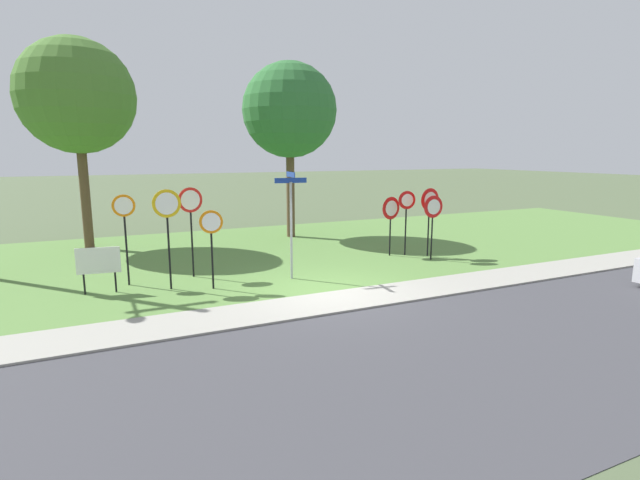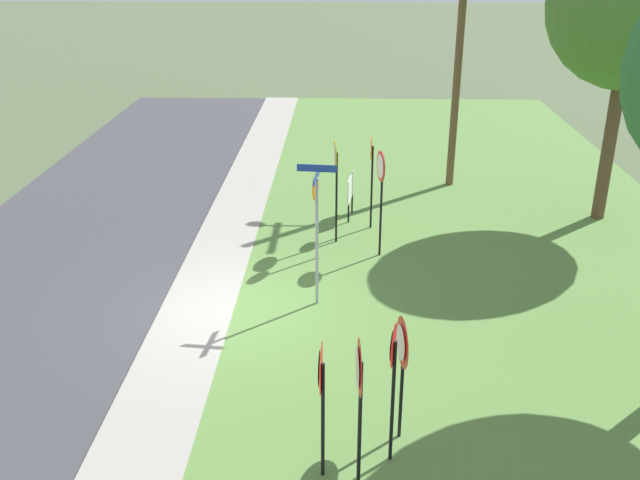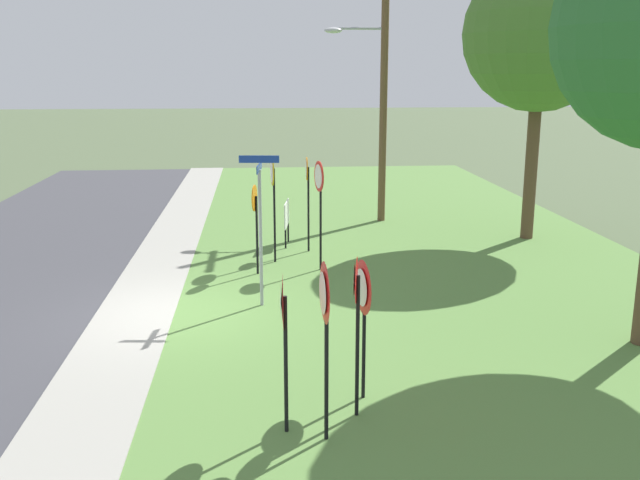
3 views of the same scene
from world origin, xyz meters
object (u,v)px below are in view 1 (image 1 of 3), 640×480
stop_sign_far_center (125,221)px  oak_tree_left (77,97)px  street_name_post (291,216)px  notice_board (98,263)px  yield_sign_far_right (407,208)px  yield_sign_near_right (433,212)px  stop_sign_far_left (211,233)px  oak_tree_right (290,111)px  stop_sign_near_left (167,217)px  yield_sign_far_left (430,206)px  stop_sign_near_right (191,212)px  yield_sign_near_left (391,213)px

stop_sign_far_center → oak_tree_left: (-1.01, 6.57, 3.95)m
street_name_post → notice_board: bearing=177.4°
yield_sign_far_right → street_name_post: bearing=-154.5°
yield_sign_near_right → yield_sign_far_right: yield_sign_far_right is taller
stop_sign_far_left → stop_sign_far_center: 2.53m
oak_tree_right → yield_sign_near_right: bearing=-68.1°
stop_sign_near_left → yield_sign_far_left: size_ratio=1.11×
stop_sign_near_right → stop_sign_far_center: bearing=173.6°
yield_sign_far_left → stop_sign_near_right: bearing=171.6°
stop_sign_far_left → yield_sign_far_right: (7.40, 1.40, 0.18)m
stop_sign_far_left → yield_sign_far_right: bearing=21.2°
stop_sign_near_right → notice_board: bearing=-176.3°
notice_board → oak_tree_right: 11.07m
oak_tree_left → stop_sign_far_center: bearing=-81.3°
stop_sign_near_right → yield_sign_near_right: bearing=-19.9°
stop_sign_near_left → oak_tree_left: 8.65m
street_name_post → stop_sign_near_left: bearing=180.0°
stop_sign_near_right → stop_sign_near_left: bearing=-138.1°
stop_sign_far_left → street_name_post: bearing=13.1°
stop_sign_near_right → oak_tree_right: bearing=33.9°
yield_sign_near_right → oak_tree_left: bearing=146.9°
stop_sign_far_left → yield_sign_near_right: size_ratio=0.97×
stop_sign_far_center → yield_sign_far_right: bearing=1.3°
stop_sign_near_left → oak_tree_right: oak_tree_right is taller
yield_sign_near_left → yield_sign_far_left: size_ratio=0.87×
yield_sign_near_left → street_name_post: (-4.47, -1.46, 0.28)m
street_name_post → oak_tree_right: 8.24m
yield_sign_far_left → street_name_post: 5.72m
oak_tree_left → stop_sign_far_left: bearing=-68.8°
yield_sign_far_right → notice_board: bearing=-165.9°
stop_sign_near_left → stop_sign_far_left: size_ratio=1.26×
stop_sign_near_left → stop_sign_far_center: bearing=132.6°
yield_sign_near_left → street_name_post: street_name_post is taller
street_name_post → oak_tree_left: oak_tree_left is taller
stop_sign_far_left → notice_board: 3.05m
yield_sign_near_left → street_name_post: bearing=-170.5°
yield_sign_far_right → street_name_post: 5.19m
stop_sign_near_left → street_name_post: (3.44, -0.34, -0.14)m
notice_board → stop_sign_near_right: bearing=23.1°
stop_sign_near_left → yield_sign_near_left: (7.92, 1.12, -0.43)m
stop_sign_near_right → yield_sign_far_right: stop_sign_near_right is taller
stop_sign_near_right → street_name_post: street_name_post is taller
stop_sign_far_center → yield_sign_near_right: 9.92m
notice_board → oak_tree_left: (-0.26, 7.11, 4.95)m
stop_sign_far_left → oak_tree_right: oak_tree_right is taller
stop_sign_near_right → oak_tree_left: 7.98m
yield_sign_near_left → yield_sign_far_right: size_ratio=0.91×
oak_tree_right → stop_sign_near_left: bearing=-133.5°
yield_sign_far_left → oak_tree_left: 13.77m
stop_sign_far_center → yield_sign_near_right: (9.87, -1.03, -0.16)m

